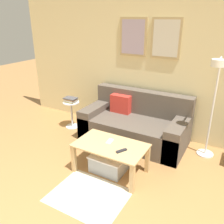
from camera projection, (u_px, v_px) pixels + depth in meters
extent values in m
cube|color=beige|center=(155.00, 64.00, 4.01)|extent=(5.60, 0.06, 2.55)
cube|color=tan|center=(133.00, 37.00, 4.00)|extent=(0.49, 0.02, 0.63)
cube|color=#A393A8|center=(133.00, 37.00, 3.99)|extent=(0.42, 0.01, 0.56)
cube|color=tan|center=(166.00, 38.00, 3.74)|extent=(0.49, 0.02, 0.63)
cube|color=beige|center=(166.00, 38.00, 3.73)|extent=(0.42, 0.01, 0.56)
cube|color=beige|center=(89.00, 196.00, 2.87)|extent=(0.90, 0.72, 0.01)
cube|color=brown|center=(134.00, 130.00, 4.05)|extent=(1.75, 0.88, 0.41)
cube|color=brown|center=(143.00, 102.00, 4.17)|extent=(1.75, 0.20, 0.41)
cube|color=brown|center=(97.00, 118.00, 4.38)|extent=(0.24, 0.88, 0.53)
cube|color=brown|center=(178.00, 138.00, 3.69)|extent=(0.24, 0.88, 0.53)
cube|color=red|center=(121.00, 104.00, 4.21)|extent=(0.36, 0.14, 0.32)
cube|color=tan|center=(111.00, 145.00, 3.17)|extent=(0.96, 0.57, 0.02)
cube|color=tan|center=(74.00, 159.00, 3.26)|extent=(0.06, 0.06, 0.41)
cube|color=tan|center=(132.00, 179.00, 2.85)|extent=(0.06, 0.06, 0.41)
cube|color=tan|center=(94.00, 143.00, 3.66)|extent=(0.06, 0.06, 0.41)
cube|color=tan|center=(147.00, 159.00, 3.25)|extent=(0.06, 0.06, 0.41)
cube|color=#9EA3A8|center=(110.00, 163.00, 3.33)|extent=(0.46, 0.40, 0.22)
cube|color=silver|center=(110.00, 155.00, 3.28)|extent=(0.49, 0.42, 0.02)
cylinder|color=white|center=(205.00, 154.00, 3.74)|extent=(0.25, 0.25, 0.02)
cylinder|color=white|center=(213.00, 109.00, 3.45)|extent=(0.03, 0.03, 1.49)
cylinder|color=white|center=(220.00, 59.00, 3.05)|extent=(0.02, 0.30, 0.02)
cylinder|color=white|center=(218.00, 63.00, 2.94)|extent=(0.17, 0.17, 0.09)
cylinder|color=white|center=(73.00, 126.00, 4.66)|extent=(0.26, 0.26, 0.01)
cylinder|color=white|center=(72.00, 115.00, 4.57)|extent=(0.04, 0.04, 0.48)
cylinder|color=white|center=(71.00, 102.00, 4.47)|extent=(0.31, 0.31, 0.02)
cube|color=#D8C666|center=(71.00, 101.00, 4.47)|extent=(0.19, 0.17, 0.02)
cube|color=silver|center=(71.00, 100.00, 4.46)|extent=(0.22, 0.17, 0.03)
cube|color=#D18438|center=(71.00, 99.00, 4.46)|extent=(0.22, 0.15, 0.02)
cube|color=#4C4C51|center=(71.00, 98.00, 4.43)|extent=(0.24, 0.18, 0.02)
cube|color=#232328|center=(122.00, 151.00, 3.01)|extent=(0.11, 0.15, 0.02)
cube|color=silver|center=(110.00, 141.00, 3.25)|extent=(0.08, 0.15, 0.01)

